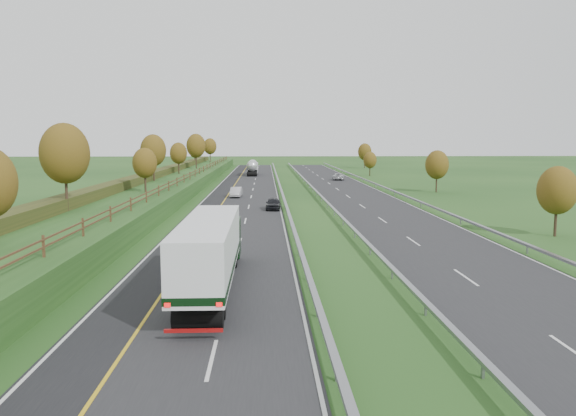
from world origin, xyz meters
The scene contains 19 objects.
ground centered at (8.00, 55.00, 0.00)m, with size 400.00×400.00×0.00m, color #1F4318.
near_carriageway centered at (0.00, 60.00, 0.02)m, with size 10.50×200.00×0.04m, color black.
far_carriageway centered at (16.50, 60.00, 0.02)m, with size 10.50×200.00×0.04m, color black.
hard_shoulder centered at (-3.75, 60.00, 0.02)m, with size 3.00×200.00×0.04m, color black.
lane_markings centered at (6.40, 59.88, 0.05)m, with size 26.75×200.00×0.01m.
embankment_left centered at (-13.00, 60.00, 1.00)m, with size 12.00×200.00×2.00m, color #1F4318.
hedge_left centered at (-15.00, 60.00, 2.55)m, with size 2.20×180.00×1.10m, color #293314.
fence_left centered at (-8.50, 59.59, 2.73)m, with size 0.12×189.06×1.20m.
median_barrier_near centered at (5.70, 60.00, 0.61)m, with size 0.32×200.00×0.71m.
median_barrier_far centered at (10.80, 60.00, 0.61)m, with size 0.32×200.00×0.71m.
outer_barrier_far centered at (22.30, 60.00, 0.62)m, with size 0.32×200.00×0.71m.
trees_left centered at (-12.64, 56.63, 6.37)m, with size 6.64×164.30×7.66m.
trees_far centered at (29.80, 89.21, 4.25)m, with size 8.45×118.60×7.12m.
box_lorry centered at (0.34, 8.63, 2.33)m, with size 2.58×16.28×4.06m.
road_tanker centered at (0.33, 108.82, 1.86)m, with size 2.40×11.22×3.46m.
car_dark_near centered at (4.21, 44.22, 0.74)m, with size 1.66×4.11×1.40m, color black.
car_silver_mid centered at (-0.90, 58.91, 0.74)m, with size 1.49×4.27×1.41m, color #B8B7BC.
car_small_far centered at (-0.80, 133.67, 0.71)m, with size 1.87×4.61×1.34m, color #151C44.
car_oncoming centered at (18.07, 92.17, 0.72)m, with size 2.24×4.86×1.35m, color silver.
Camera 1 is at (3.29, -21.29, 8.24)m, focal length 35.00 mm.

